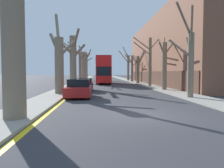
% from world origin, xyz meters
% --- Properties ---
extents(ground_plane, '(300.00, 300.00, 0.00)m').
position_xyz_m(ground_plane, '(0.00, 0.00, 0.00)').
color(ground_plane, '#333338').
extents(sidewalk_left, '(2.24, 120.00, 0.12)m').
position_xyz_m(sidewalk_left, '(-5.53, 50.00, 0.06)').
color(sidewalk_left, gray).
rests_on(sidewalk_left, ground).
extents(sidewalk_right, '(2.24, 120.00, 0.12)m').
position_xyz_m(sidewalk_right, '(5.53, 50.00, 0.06)').
color(sidewalk_right, gray).
rests_on(sidewalk_right, ground).
extents(building_facade_right, '(10.08, 36.73, 10.61)m').
position_xyz_m(building_facade_right, '(11.64, 25.76, 5.30)').
color(building_facade_right, brown).
rests_on(building_facade_right, ground).
extents(kerb_line_stripe, '(0.24, 120.00, 0.01)m').
position_xyz_m(kerb_line_stripe, '(-4.23, 50.00, 0.00)').
color(kerb_line_stripe, yellow).
rests_on(kerb_line_stripe, ground).
extents(street_tree_left_0, '(4.58, 3.33, 9.63)m').
position_xyz_m(street_tree_left_0, '(-5.11, -1.02, 4.48)').
color(street_tree_left_0, '#7A6B56').
rests_on(street_tree_left_0, ground).
extents(street_tree_left_1, '(2.29, 2.40, 7.49)m').
position_xyz_m(street_tree_left_1, '(-5.22, 9.60, 2.92)').
color(street_tree_left_1, '#7A6B56').
rests_on(street_tree_left_1, ground).
extents(street_tree_left_2, '(3.57, 4.13, 7.53)m').
position_xyz_m(street_tree_left_2, '(-5.15, 19.59, 3.75)').
color(street_tree_left_2, '#7A6B56').
rests_on(street_tree_left_2, ground).
extents(street_tree_left_3, '(4.21, 2.98, 7.33)m').
position_xyz_m(street_tree_left_3, '(-5.24, 30.38, 3.40)').
color(street_tree_left_3, '#7A6B56').
rests_on(street_tree_left_3, ground).
extents(street_tree_left_4, '(1.53, 3.82, 8.15)m').
position_xyz_m(street_tree_left_4, '(-5.28, 41.39, 3.71)').
color(street_tree_left_4, '#7A6B56').
rests_on(street_tree_left_4, ground).
extents(street_tree_left_5, '(2.14, 2.64, 8.44)m').
position_xyz_m(street_tree_left_5, '(-5.01, 50.98, 4.08)').
color(street_tree_left_5, '#7A6B56').
rests_on(street_tree_left_5, ground).
extents(street_tree_right_0, '(2.33, 3.43, 6.55)m').
position_xyz_m(street_tree_right_0, '(4.97, 5.90, 2.97)').
color(street_tree_right_0, '#7A6B56').
rests_on(street_tree_right_0, ground).
extents(street_tree_right_1, '(2.63, 4.03, 6.13)m').
position_xyz_m(street_tree_right_1, '(5.38, 13.37, 2.94)').
color(street_tree_right_1, '#7A6B56').
rests_on(street_tree_right_1, ground).
extents(street_tree_right_2, '(4.05, 1.09, 6.90)m').
position_xyz_m(street_tree_right_2, '(5.25, 19.85, 3.66)').
color(street_tree_right_2, '#7A6B56').
rests_on(street_tree_right_2, ground).
extents(street_tree_right_3, '(2.80, 3.20, 5.87)m').
position_xyz_m(street_tree_right_3, '(5.21, 28.06, 2.76)').
color(street_tree_right_3, '#7A6B56').
rests_on(street_tree_right_3, ground).
extents(street_tree_right_4, '(3.53, 1.58, 5.79)m').
position_xyz_m(street_tree_right_4, '(5.08, 34.36, 2.91)').
color(street_tree_right_4, '#7A6B56').
rests_on(street_tree_right_4, ground).
extents(street_tree_right_5, '(4.16, 3.04, 7.92)m').
position_xyz_m(street_tree_right_5, '(5.27, 41.28, 3.58)').
color(street_tree_right_5, '#7A6B56').
rests_on(street_tree_right_5, ground).
extents(double_decker_bus, '(2.48, 10.87, 4.61)m').
position_xyz_m(double_decker_bus, '(-0.96, 28.60, 2.61)').
color(double_decker_bus, red).
rests_on(double_decker_bus, ground).
extents(parked_car_0, '(1.88, 3.96, 1.43)m').
position_xyz_m(parked_car_0, '(-3.32, 7.32, 0.68)').
color(parked_car_0, maroon).
rests_on(parked_car_0, ground).
extents(parked_car_1, '(1.87, 3.98, 1.36)m').
position_xyz_m(parked_car_1, '(-3.32, 13.06, 0.65)').
color(parked_car_1, black).
rests_on(parked_car_1, ground).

